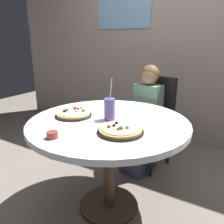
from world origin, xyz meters
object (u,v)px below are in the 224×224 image
object	(u,v)px
pizza_cheese	(120,130)
sauce_bowl	(52,135)
pizza_veggie	(73,114)
chair_wooden	(153,116)
dining_table	(109,133)
diner_child	(143,125)
soda_cup	(109,109)

from	to	relation	value
pizza_cheese	sauce_bowl	size ratio (longest dim) A/B	4.27
pizza_veggie	chair_wooden	bearing A→B (deg)	71.93
sauce_bowl	chair_wooden	bearing A→B (deg)	83.85
chair_wooden	pizza_veggie	size ratio (longest dim) A/B	3.38
dining_table	pizza_cheese	size ratio (longest dim) A/B	3.93
pizza_cheese	chair_wooden	bearing A→B (deg)	99.29
diner_child	soda_cup	bearing A→B (deg)	-89.12
dining_table	sauce_bowl	world-z (taller)	sauce_bowl
diner_child	pizza_veggie	bearing A→B (deg)	-109.84
pizza_cheese	sauce_bowl	bearing A→B (deg)	-137.87
diner_child	pizza_cheese	size ratio (longest dim) A/B	3.62
pizza_veggie	sauce_bowl	size ratio (longest dim) A/B	4.01
dining_table	soda_cup	bearing A→B (deg)	105.95
soda_cup	diner_child	bearing A→B (deg)	90.88
dining_table	diner_child	xyz separation A→B (m)	(-0.01, 0.69, -0.16)
dining_table	diner_child	world-z (taller)	diner_child
pizza_veggie	diner_child	bearing A→B (deg)	70.16
diner_child	pizza_veggie	size ratio (longest dim) A/B	3.85
chair_wooden	sauce_bowl	bearing A→B (deg)	-96.15
diner_child	pizza_cheese	bearing A→B (deg)	-76.72
sauce_bowl	pizza_veggie	bearing A→B (deg)	112.39
chair_wooden	sauce_bowl	distance (m)	1.35
diner_child	sauce_bowl	xyz separation A→B (m)	(-0.11, -1.14, 0.29)
dining_table	chair_wooden	world-z (taller)	chair_wooden
sauce_bowl	pizza_cheese	bearing A→B (deg)	42.13
pizza_cheese	soda_cup	distance (m)	0.27
pizza_veggie	pizza_cheese	distance (m)	0.48
diner_child	soda_cup	world-z (taller)	diner_child
diner_child	soda_cup	size ratio (longest dim) A/B	3.52
dining_table	pizza_cheese	distance (m)	0.27
dining_table	diner_child	distance (m)	0.71
diner_child	pizza_veggie	distance (m)	0.84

